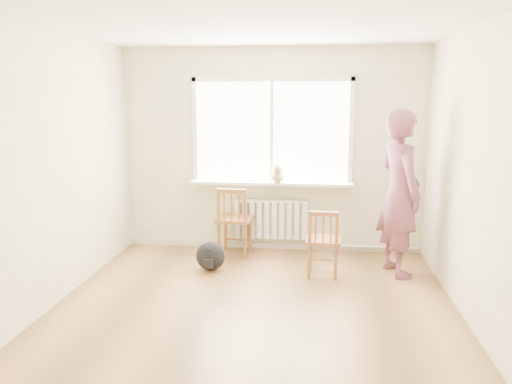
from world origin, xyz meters
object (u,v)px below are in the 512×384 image
(chair_left, at_px, (234,221))
(person, at_px, (400,193))
(backpack, at_px, (210,256))
(cat, at_px, (278,174))
(chair_right, at_px, (323,243))

(chair_left, distance_m, person, 2.11)
(person, distance_m, backpack, 2.35)
(person, relative_size, cat, 4.67)
(backpack, bearing_deg, person, 4.21)
(cat, bearing_deg, person, -24.94)
(person, xyz_separation_m, backpack, (-2.20, -0.16, -0.79))
(person, distance_m, cat, 1.58)
(cat, bearing_deg, backpack, -135.97)
(chair_right, xyz_separation_m, backpack, (-1.34, 0.05, -0.23))
(chair_left, relative_size, backpack, 2.64)
(backpack, bearing_deg, chair_right, -2.09)
(chair_left, xyz_separation_m, person, (2.01, -0.42, 0.50))
(chair_right, height_order, backpack, chair_right)
(chair_left, bearing_deg, person, 172.35)
(chair_right, relative_size, person, 0.41)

